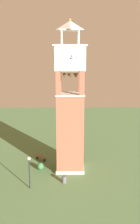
% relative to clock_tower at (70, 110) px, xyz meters
% --- Properties ---
extents(ground, '(80.00, 80.00, 0.00)m').
position_rel_clock_tower_xyz_m(ground, '(-0.00, 0.00, -7.73)').
color(ground, '#517547').
extents(clock_tower, '(3.91, 3.91, 18.52)m').
position_rel_clock_tower_xyz_m(clock_tower, '(0.00, 0.00, 0.00)').
color(clock_tower, '#9E4C38').
rests_on(clock_tower, ground).
extents(park_bench, '(1.39, 1.49, 0.95)m').
position_rel_clock_tower_xyz_m(park_bench, '(-2.66, -4.11, -7.24)').
color(park_bench, brown).
rests_on(park_bench, ground).
extents(lamp_post, '(0.36, 0.36, 3.67)m').
position_rel_clock_tower_xyz_m(lamp_post, '(5.11, -4.48, -5.16)').
color(lamp_post, black).
rests_on(lamp_post, ground).
extents(trash_bin, '(0.52, 0.52, 0.80)m').
position_rel_clock_tower_xyz_m(trash_bin, '(3.85, -0.72, -7.33)').
color(trash_bin, '#4C4C51').
rests_on(trash_bin, ground).
extents(shrub_near_entry, '(0.83, 0.83, 0.94)m').
position_rel_clock_tower_xyz_m(shrub_near_entry, '(0.37, -3.80, -7.26)').
color(shrub_near_entry, '#336638').
rests_on(shrub_near_entry, ground).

